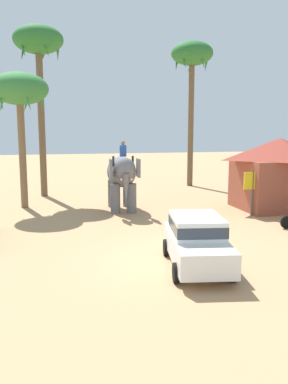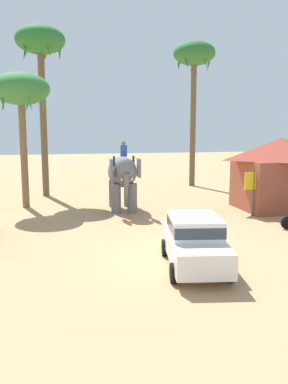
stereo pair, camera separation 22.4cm
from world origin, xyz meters
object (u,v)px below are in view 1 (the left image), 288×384
elephant_with_mahout (122,175)px  palm_tree_left_of_road (192,60)px  palm_tree_behind_elephant (19,92)px  roadside_hut (278,172)px  car_sedan_foreground (197,239)px  palm_tree_near_hut (39,47)px  signboard_yellow (253,184)px

elephant_with_mahout → palm_tree_left_of_road: 13.38m
palm_tree_behind_elephant → roadside_hut: palm_tree_behind_elephant is taller
car_sedan_foreground → palm_tree_near_hut: size_ratio=0.39×
palm_tree_left_of_road → signboard_yellow: size_ratio=4.62×
elephant_with_mahout → palm_tree_behind_elephant: size_ratio=0.52×
palm_tree_behind_elephant → palm_tree_near_hut: (1.07, 3.88, 3.17)m
palm_tree_behind_elephant → signboard_yellow: (11.69, -5.07, -4.82)m
palm_tree_near_hut → signboard_yellow: (10.62, -8.95, -7.98)m
elephant_with_mahout → signboard_yellow: bearing=-24.4°
elephant_with_mahout → palm_tree_left_of_road: bearing=50.0°
palm_tree_near_hut → palm_tree_left_of_road: bearing=11.6°
elephant_with_mahout → palm_tree_behind_elephant: palm_tree_behind_elephant is taller
palm_tree_near_hut → signboard_yellow: palm_tree_near_hut is taller
car_sedan_foreground → elephant_with_mahout: (-0.71, 9.58, 1.06)m
elephant_with_mahout → signboard_yellow: (6.36, -2.89, -0.30)m
elephant_with_mahout → palm_tree_near_hut: bearing=125.1°
palm_tree_near_hut → roadside_hut: size_ratio=2.19×
elephant_with_mahout → signboard_yellow: elephant_with_mahout is taller
elephant_with_mahout → palm_tree_behind_elephant: bearing=157.7°
car_sedan_foreground → elephant_with_mahout: bearing=94.3°
palm_tree_left_of_road → roadside_hut: 12.57m
palm_tree_behind_elephant → palm_tree_left_of_road: (12.37, 6.20, 3.19)m
palm_tree_left_of_road → palm_tree_near_hut: bearing=-168.4°
car_sedan_foreground → signboard_yellow: size_ratio=1.81×
palm_tree_left_of_road → palm_tree_behind_elephant: bearing=-153.4°
car_sedan_foreground → roadside_hut: roadside_hut is taller
car_sedan_foreground → signboard_yellow: 8.79m
palm_tree_near_hut → roadside_hut: bearing=-30.3°
car_sedan_foreground → palm_tree_behind_elephant: (-6.05, 11.77, 5.58)m
car_sedan_foreground → roadside_hut: bearing=45.3°
elephant_with_mahout → palm_tree_near_hut: palm_tree_near_hut is taller
car_sedan_foreground → palm_tree_behind_elephant: 14.36m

